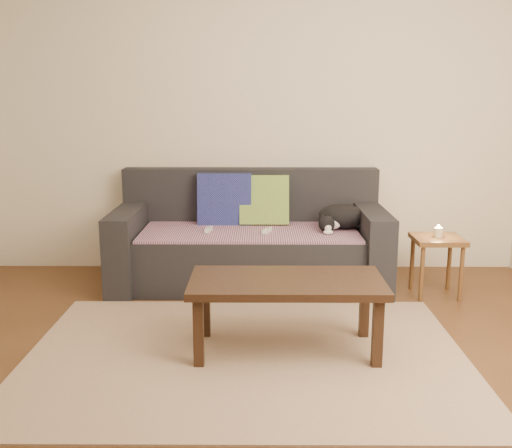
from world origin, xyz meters
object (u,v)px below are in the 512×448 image
at_px(cat, 341,217).
at_px(wii_remote_a, 208,230).
at_px(side_table, 437,247).
at_px(sofa, 250,244).
at_px(coffee_table, 287,288).
at_px(wii_remote_b, 267,231).

xyz_separation_m(cat, wii_remote_a, (-1.03, -0.10, -0.08)).
bearing_deg(cat, side_table, -35.14).
distance_m(sofa, wii_remote_a, 0.37).
bearing_deg(wii_remote_a, sofa, -60.38).
bearing_deg(coffee_table, cat, 69.99).
xyz_separation_m(wii_remote_b, side_table, (1.25, -0.16, -0.09)).
xyz_separation_m(cat, wii_remote_b, (-0.58, -0.13, -0.08)).
bearing_deg(coffee_table, wii_remote_a, 114.24).
xyz_separation_m(side_table, coffee_table, (-1.15, -1.03, 0.02)).
bearing_deg(coffee_table, sofa, 99.71).
bearing_deg(sofa, coffee_table, -80.29).
xyz_separation_m(cat, coffee_table, (-0.48, -1.31, -0.15)).
relative_size(wii_remote_a, coffee_table, 0.14).
xyz_separation_m(wii_remote_a, side_table, (1.70, -0.19, -0.09)).
xyz_separation_m(wii_remote_b, coffee_table, (0.10, -1.18, -0.07)).
bearing_deg(wii_remote_a, coffee_table, -149.28).
bearing_deg(cat, coffee_table, -122.16).
height_order(sofa, side_table, sofa).
relative_size(cat, side_table, 1.01).
height_order(sofa, wii_remote_a, sofa).
bearing_deg(sofa, wii_remote_b, -51.42).
bearing_deg(side_table, cat, 157.02).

